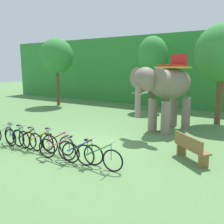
{
  "coord_description": "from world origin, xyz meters",
  "views": [
    {
      "loc": [
        6.01,
        -7.44,
        3.15
      ],
      "look_at": [
        0.65,
        1.0,
        1.3
      ],
      "focal_mm": 39.09,
      "sensor_mm": 36.0,
      "label": 1
    }
  ],
  "objects_px": {
    "elephant": "(167,87)",
    "bike_red": "(56,143)",
    "tree_left": "(152,56)",
    "bike_white": "(3,135)",
    "bike_black": "(27,139)",
    "bike_blue": "(80,152)",
    "bike_teal": "(17,137)",
    "wooden_bench": "(191,147)",
    "bike_yellow": "(39,141)",
    "bike_green": "(98,157)",
    "tree_far_right": "(223,53)",
    "bike_pink": "(58,150)",
    "tree_center": "(57,56)"
  },
  "relations": [
    {
      "from": "tree_center",
      "to": "tree_far_right",
      "type": "relative_size",
      "value": 0.99
    },
    {
      "from": "bike_pink",
      "to": "tree_center",
      "type": "bearing_deg",
      "value": 134.59
    },
    {
      "from": "bike_pink",
      "to": "elephant",
      "type": "bearing_deg",
      "value": 73.73
    },
    {
      "from": "bike_yellow",
      "to": "tree_left",
      "type": "bearing_deg",
      "value": 90.16
    },
    {
      "from": "bike_green",
      "to": "bike_teal",
      "type": "bearing_deg",
      "value": 179.23
    },
    {
      "from": "tree_left",
      "to": "elephant",
      "type": "bearing_deg",
      "value": -59.65
    },
    {
      "from": "elephant",
      "to": "bike_white",
      "type": "height_order",
      "value": "elephant"
    },
    {
      "from": "wooden_bench",
      "to": "bike_teal",
      "type": "bearing_deg",
      "value": -161.47
    },
    {
      "from": "bike_teal",
      "to": "wooden_bench",
      "type": "xyz_separation_m",
      "value": [
        6.35,
        2.13,
        0.09
      ]
    },
    {
      "from": "bike_yellow",
      "to": "bike_green",
      "type": "bearing_deg",
      "value": -2.08
    },
    {
      "from": "tree_far_right",
      "to": "bike_teal",
      "type": "bearing_deg",
      "value": -125.99
    },
    {
      "from": "tree_left",
      "to": "bike_green",
      "type": "relative_size",
      "value": 3.1
    },
    {
      "from": "bike_blue",
      "to": "bike_green",
      "type": "bearing_deg",
      "value": -2.22
    },
    {
      "from": "bike_white",
      "to": "bike_blue",
      "type": "height_order",
      "value": "same"
    },
    {
      "from": "bike_pink",
      "to": "wooden_bench",
      "type": "xyz_separation_m",
      "value": [
        3.81,
        2.36,
        0.09
      ]
    },
    {
      "from": "bike_white",
      "to": "wooden_bench",
      "type": "bearing_deg",
      "value": 17.8
    },
    {
      "from": "bike_yellow",
      "to": "bike_green",
      "type": "relative_size",
      "value": 1.0
    },
    {
      "from": "bike_yellow",
      "to": "bike_blue",
      "type": "height_order",
      "value": "same"
    },
    {
      "from": "bike_black",
      "to": "bike_pink",
      "type": "height_order",
      "value": "same"
    },
    {
      "from": "bike_black",
      "to": "bike_red",
      "type": "bearing_deg",
      "value": 11.39
    },
    {
      "from": "tree_far_right",
      "to": "bike_blue",
      "type": "distance_m",
      "value": 9.62
    },
    {
      "from": "tree_left",
      "to": "bike_teal",
      "type": "height_order",
      "value": "tree_left"
    },
    {
      "from": "bike_pink",
      "to": "tree_left",
      "type": "bearing_deg",
      "value": 96.8
    },
    {
      "from": "bike_red",
      "to": "bike_blue",
      "type": "xyz_separation_m",
      "value": [
        1.36,
        -0.28,
        0.0
      ]
    },
    {
      "from": "bike_yellow",
      "to": "bike_blue",
      "type": "relative_size",
      "value": 1.0
    },
    {
      "from": "elephant",
      "to": "bike_blue",
      "type": "relative_size",
      "value": 2.51
    },
    {
      "from": "bike_yellow",
      "to": "bike_blue",
      "type": "bearing_deg",
      "value": -2.03
    },
    {
      "from": "tree_left",
      "to": "elephant",
      "type": "xyz_separation_m",
      "value": [
        2.97,
        -5.07,
        -1.69
      ]
    },
    {
      "from": "bike_black",
      "to": "wooden_bench",
      "type": "bearing_deg",
      "value": 20.46
    },
    {
      "from": "bike_yellow",
      "to": "tree_center",
      "type": "bearing_deg",
      "value": 131.06
    },
    {
      "from": "tree_center",
      "to": "bike_green",
      "type": "relative_size",
      "value": 3.17
    },
    {
      "from": "bike_black",
      "to": "wooden_bench",
      "type": "relative_size",
      "value": 1.2
    },
    {
      "from": "tree_left",
      "to": "bike_red",
      "type": "relative_size",
      "value": 3.1
    },
    {
      "from": "bike_white",
      "to": "bike_black",
      "type": "bearing_deg",
      "value": 5.41
    },
    {
      "from": "bike_red",
      "to": "tree_left",
      "type": "bearing_deg",
      "value": 93.85
    },
    {
      "from": "tree_far_right",
      "to": "bike_white",
      "type": "distance_m",
      "value": 11.54
    },
    {
      "from": "bike_white",
      "to": "bike_black",
      "type": "xyz_separation_m",
      "value": [
        1.31,
        0.12,
        0.0
      ]
    },
    {
      "from": "bike_white",
      "to": "bike_black",
      "type": "height_order",
      "value": "same"
    },
    {
      "from": "elephant",
      "to": "bike_red",
      "type": "height_order",
      "value": "elephant"
    },
    {
      "from": "tree_left",
      "to": "bike_green",
      "type": "xyz_separation_m",
      "value": [
        2.84,
        -10.65,
        -3.5
      ]
    },
    {
      "from": "bike_teal",
      "to": "wooden_bench",
      "type": "bearing_deg",
      "value": 18.53
    },
    {
      "from": "elephant",
      "to": "bike_green",
      "type": "distance_m",
      "value": 5.87
    },
    {
      "from": "tree_left",
      "to": "wooden_bench",
      "type": "xyz_separation_m",
      "value": [
        5.1,
        -8.47,
        -3.41
      ]
    },
    {
      "from": "tree_far_right",
      "to": "bike_yellow",
      "type": "distance_m",
      "value": 10.35
    },
    {
      "from": "tree_left",
      "to": "bike_teal",
      "type": "relative_size",
      "value": 3.1
    },
    {
      "from": "tree_left",
      "to": "bike_green",
      "type": "height_order",
      "value": "tree_left"
    },
    {
      "from": "bike_pink",
      "to": "wooden_bench",
      "type": "distance_m",
      "value": 4.48
    },
    {
      "from": "tree_far_right",
      "to": "bike_green",
      "type": "bearing_deg",
      "value": -103.65
    },
    {
      "from": "bike_red",
      "to": "bike_green",
      "type": "xyz_separation_m",
      "value": [
        2.14,
        -0.31,
        0.0
      ]
    },
    {
      "from": "bike_white",
      "to": "bike_black",
      "type": "relative_size",
      "value": 1.0
    }
  ]
}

